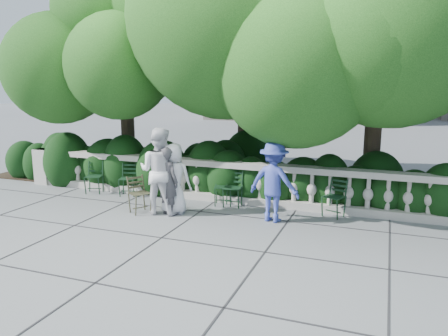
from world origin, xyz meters
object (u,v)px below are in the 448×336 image
(chair_b, at_px, (93,194))
(chair_weathered, at_px, (143,214))
(person_woman_grey, at_px, (168,181))
(person_casual_man, at_px, (159,171))
(chair_e, at_px, (223,207))
(person_businessman, at_px, (174,178))
(chair_f, at_px, (330,218))
(chair_c, at_px, (231,208))
(person_older_blue, at_px, (274,182))
(chair_a, at_px, (127,197))

(chair_b, distance_m, chair_weathered, 2.38)
(person_woman_grey, xyz_separation_m, person_casual_man, (-0.24, 0.04, 0.20))
(chair_e, bearing_deg, person_woman_grey, -147.86)
(chair_e, height_order, person_woman_grey, person_woman_grey)
(chair_b, bearing_deg, chair_e, -16.21)
(chair_b, relative_size, person_businessman, 0.54)
(chair_e, xyz_separation_m, chair_f, (2.46, -0.01, 0.00))
(chair_c, bearing_deg, chair_weathered, -151.03)
(person_casual_man, distance_m, person_older_blue, 2.52)
(chair_a, bearing_deg, person_woman_grey, -45.16)
(chair_f, height_order, person_casual_man, person_casual_man)
(chair_b, relative_size, person_woman_grey, 0.56)
(chair_f, bearing_deg, chair_e, -158.48)
(chair_b, bearing_deg, person_casual_man, -36.56)
(person_casual_man, bearing_deg, person_woman_grey, 166.10)
(chair_a, height_order, person_woman_grey, person_woman_grey)
(chair_b, distance_m, person_older_blue, 5.02)
(person_businessman, distance_m, person_casual_man, 0.36)
(chair_a, height_order, chair_b, same)
(chair_c, xyz_separation_m, person_businessman, (-1.06, -0.78, 0.78))
(chair_a, height_order, person_casual_man, person_casual_man)
(person_businessman, distance_m, person_older_blue, 2.21)
(chair_e, xyz_separation_m, person_businessman, (-0.84, -0.82, 0.78))
(chair_e, bearing_deg, person_casual_man, -156.01)
(person_woman_grey, relative_size, person_older_blue, 0.89)
(chair_a, xyz_separation_m, person_casual_man, (1.45, -0.90, 0.95))
(chair_c, xyz_separation_m, person_woman_grey, (-1.11, -0.94, 0.75))
(chair_e, height_order, chair_f, same)
(chair_c, distance_m, chair_f, 2.24)
(chair_b, distance_m, chair_f, 6.03)
(chair_b, bearing_deg, person_businessman, -32.48)
(person_older_blue, bearing_deg, chair_c, -16.10)
(person_woman_grey, height_order, person_casual_man, person_casual_man)
(person_older_blue, bearing_deg, person_woman_grey, 19.61)
(chair_f, height_order, person_businessman, person_businessman)
(chair_b, height_order, chair_weathered, same)
(chair_b, height_order, chair_c, same)
(chair_weathered, xyz_separation_m, person_businessman, (0.60, 0.35, 0.78))
(chair_f, bearing_deg, chair_c, -157.56)
(chair_f, bearing_deg, person_older_blue, -129.71)
(chair_c, xyz_separation_m, chair_e, (-0.22, 0.04, 0.00))
(chair_a, distance_m, chair_weathered, 1.62)
(person_older_blue, bearing_deg, person_casual_man, 17.73)
(chair_a, bearing_deg, chair_c, -16.21)
(chair_weathered, xyz_separation_m, person_older_blue, (2.80, 0.56, 0.84))
(person_casual_man, bearing_deg, chair_c, -150.14)
(chair_e, height_order, person_older_blue, person_older_blue)
(chair_a, xyz_separation_m, chair_c, (2.81, -0.00, 0.00))
(person_casual_man, bearing_deg, chair_b, -22.04)
(chair_a, xyz_separation_m, person_older_blue, (3.95, -0.57, 0.84))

